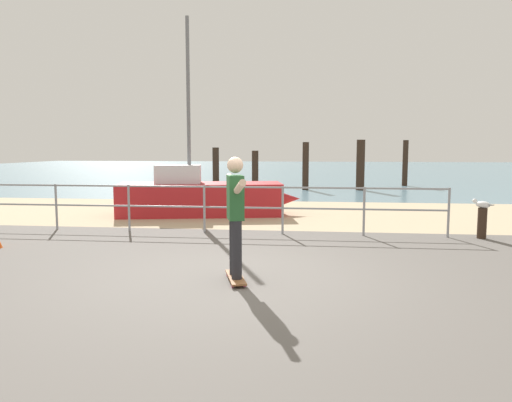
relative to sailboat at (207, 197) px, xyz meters
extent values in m
cube|color=#605B56|center=(1.90, -7.32, -0.52)|extent=(24.00, 10.00, 0.04)
cube|color=tan|center=(1.90, 0.68, -0.52)|extent=(24.00, 6.00, 0.04)
cube|color=slate|center=(1.90, 28.68, -0.52)|extent=(72.00, 50.00, 0.04)
cylinder|color=gray|center=(-2.85, -2.72, 0.00)|extent=(0.05, 0.05, 1.05)
cylinder|color=gray|center=(-1.15, -2.72, 0.00)|extent=(0.05, 0.05, 1.05)
cylinder|color=gray|center=(0.55, -2.72, 0.00)|extent=(0.05, 0.05, 1.05)
cylinder|color=gray|center=(2.26, -2.72, 0.00)|extent=(0.05, 0.05, 1.05)
cylinder|color=gray|center=(3.96, -2.72, 0.00)|extent=(0.05, 0.05, 1.05)
cylinder|color=gray|center=(5.67, -2.72, 0.00)|extent=(0.05, 0.05, 1.05)
cylinder|color=gray|center=(0.55, -2.72, 0.50)|extent=(10.23, 0.04, 0.04)
cylinder|color=gray|center=(0.55, -2.72, 0.05)|extent=(10.23, 0.04, 0.04)
cube|color=#B21E23|center=(-0.16, -0.03, -0.07)|extent=(4.59, 2.23, 0.90)
cone|color=#B21E23|center=(2.00, 0.40, -0.07)|extent=(1.23, 0.97, 0.77)
cylinder|color=slate|center=(-0.45, -0.09, 2.58)|extent=(0.10, 0.10, 4.41)
cube|color=silver|center=(-0.74, -0.15, 0.63)|extent=(1.35, 1.12, 0.50)
cube|color=brown|center=(1.85, -6.49, -0.45)|extent=(0.42, 0.82, 0.02)
cylinder|color=#E5598C|center=(1.69, -6.24, -0.49)|extent=(0.05, 0.07, 0.06)
cylinder|color=#E5598C|center=(1.84, -6.20, -0.49)|extent=(0.05, 0.07, 0.06)
cylinder|color=#E5598C|center=(1.85, -6.78, -0.49)|extent=(0.05, 0.07, 0.06)
cylinder|color=#E5598C|center=(2.00, -6.73, -0.49)|extent=(0.05, 0.07, 0.06)
cylinder|color=#26262B|center=(1.81, -6.37, -0.04)|extent=(0.14, 0.14, 0.80)
cylinder|color=#26262B|center=(1.88, -6.60, -0.04)|extent=(0.14, 0.14, 0.80)
cube|color=#26592D|center=(1.85, -6.49, 0.66)|extent=(0.29, 0.40, 0.60)
sphere|color=beige|center=(1.85, -6.49, 1.10)|extent=(0.22, 0.22, 0.22)
cylinder|color=beige|center=(1.72, -6.06, 0.84)|extent=(0.24, 0.56, 0.23)
cylinder|color=beige|center=(1.97, -6.92, 0.84)|extent=(0.24, 0.56, 0.23)
cylinder|color=#332319|center=(6.32, -2.76, -0.20)|extent=(0.18, 0.18, 0.64)
ellipsoid|color=white|center=(6.32, -2.76, 0.19)|extent=(0.31, 0.34, 0.14)
sphere|color=white|center=(6.21, -2.61, 0.25)|extent=(0.09, 0.09, 0.09)
cone|color=gold|center=(6.18, -2.57, 0.25)|extent=(0.05, 0.05, 0.02)
cube|color=slate|center=(6.42, -2.88, 0.20)|extent=(0.14, 0.14, 0.02)
cylinder|color=#332319|center=(-2.21, 12.23, 0.42)|extent=(0.34, 0.34, 1.89)
cylinder|color=#332319|center=(0.18, 9.76, 0.34)|extent=(0.31, 0.31, 1.73)
cylinder|color=#332319|center=(2.57, 8.51, 0.53)|extent=(0.28, 0.28, 2.11)
cylinder|color=#332319|center=(4.96, 8.64, 0.59)|extent=(0.37, 0.37, 2.22)
cylinder|color=#332319|center=(7.35, 11.31, 0.60)|extent=(0.26, 0.26, 2.24)
camera|label=1|loc=(2.89, -12.95, 1.33)|focal=33.95mm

